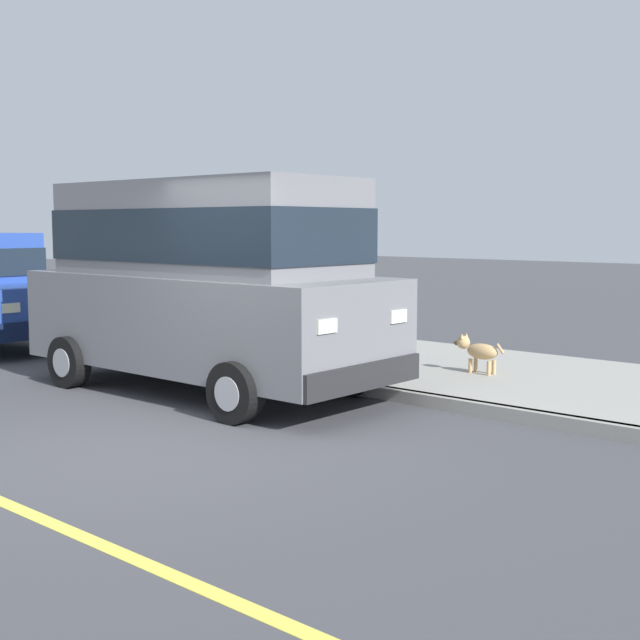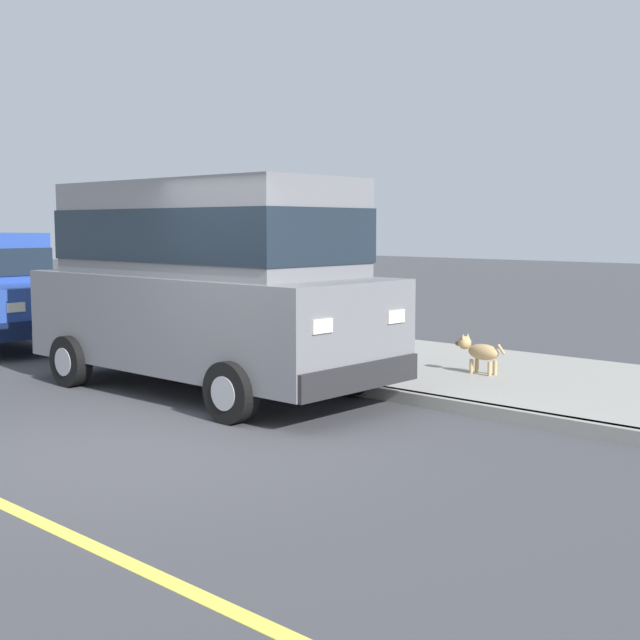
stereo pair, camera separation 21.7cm
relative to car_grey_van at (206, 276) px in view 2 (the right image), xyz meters
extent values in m
plane|color=#424247|center=(-2.14, -1.59, -1.39)|extent=(80.00, 80.00, 0.00)
cube|color=gray|center=(1.06, -1.59, -1.32)|extent=(0.16, 64.00, 0.14)
cube|color=#99968E|center=(2.86, -1.59, -1.32)|extent=(3.60, 64.00, 0.14)
cube|color=slate|center=(0.00, 0.00, -0.52)|extent=(1.97, 4.83, 1.10)
cube|color=slate|center=(0.00, 0.00, 0.58)|extent=(1.73, 3.83, 1.10)
cube|color=#19232D|center=(0.00, 0.00, 0.49)|extent=(1.77, 3.87, 0.61)
cube|color=#252527|center=(0.04, -2.35, -0.93)|extent=(1.86, 0.23, 0.28)
cube|color=#252527|center=(-0.04, 2.35, -0.93)|extent=(1.86, 0.23, 0.28)
cylinder|color=black|center=(0.97, -1.47, -1.07)|extent=(0.23, 0.64, 0.64)
cylinder|color=#9E9EA3|center=(0.97, -1.47, -1.07)|extent=(0.25, 0.36, 0.35)
cylinder|color=black|center=(-0.93, -1.50, -1.07)|extent=(0.23, 0.64, 0.64)
cylinder|color=#9E9EA3|center=(-0.93, -1.50, -1.07)|extent=(0.25, 0.36, 0.35)
cylinder|color=black|center=(0.93, 1.50, -1.07)|extent=(0.23, 0.64, 0.64)
cylinder|color=#9E9EA3|center=(0.93, 1.50, -1.07)|extent=(0.25, 0.36, 0.35)
cylinder|color=black|center=(-0.97, 1.47, -1.07)|extent=(0.23, 0.64, 0.64)
cylinder|color=#9E9EA3|center=(-0.97, 1.47, -1.07)|extent=(0.25, 0.36, 0.35)
cube|color=#EAEACC|center=(0.63, -2.37, -0.36)|extent=(0.28, 0.08, 0.14)
cube|color=#EAEACC|center=(-0.55, -2.39, -0.36)|extent=(0.28, 0.08, 0.14)
cube|color=#0E1837|center=(0.01, 3.77, -0.93)|extent=(1.69, 0.24, 0.28)
cylinder|color=black|center=(0.85, 4.45, -1.07)|extent=(0.24, 0.65, 0.64)
cylinder|color=#9E9EA3|center=(0.85, 4.45, -1.07)|extent=(0.25, 0.36, 0.35)
cylinder|color=black|center=(0.79, 6.74, -1.07)|extent=(0.24, 0.65, 0.64)
cylinder|color=#9E9EA3|center=(0.79, 6.74, -1.07)|extent=(0.25, 0.36, 0.35)
cube|color=#EAEACC|center=(0.55, 3.76, -0.58)|extent=(0.28, 0.09, 0.14)
cube|color=#EAEACC|center=(-0.52, 3.73, -0.58)|extent=(0.28, 0.09, 0.14)
ellipsoid|color=tan|center=(2.61, -2.25, -0.97)|extent=(0.22, 0.45, 0.20)
cylinder|color=tan|center=(2.55, -2.11, -1.16)|extent=(0.05, 0.05, 0.18)
cylinder|color=tan|center=(2.67, -2.12, -1.16)|extent=(0.05, 0.05, 0.18)
cylinder|color=tan|center=(2.54, -2.39, -1.16)|extent=(0.05, 0.05, 0.18)
cylinder|color=tan|center=(2.66, -2.39, -1.16)|extent=(0.05, 0.05, 0.18)
sphere|color=tan|center=(2.62, -1.96, -0.88)|extent=(0.17, 0.17, 0.17)
ellipsoid|color=brown|center=(2.62, -1.87, -0.90)|extent=(0.07, 0.11, 0.06)
cone|color=tan|center=(2.57, -1.97, -0.80)|extent=(0.06, 0.06, 0.07)
cone|color=tan|center=(2.67, -1.98, -0.80)|extent=(0.06, 0.06, 0.07)
cylinder|color=tan|center=(2.59, -2.51, -0.91)|extent=(0.04, 0.12, 0.13)
cylinder|color=gold|center=(1.51, 1.21, -1.22)|extent=(0.24, 0.24, 0.06)
cylinder|color=gold|center=(1.51, 1.21, -0.92)|extent=(0.17, 0.17, 0.55)
sphere|color=gold|center=(1.51, 1.21, -0.60)|extent=(0.15, 0.15, 0.15)
cylinder|color=gold|center=(1.39, 1.21, -0.89)|extent=(0.10, 0.07, 0.07)
cylinder|color=gold|center=(1.63, 1.21, -0.89)|extent=(0.10, 0.07, 0.07)
camera|label=1|loc=(-6.67, -7.78, 0.60)|focal=47.73mm
camera|label=2|loc=(-6.52, -7.94, 0.60)|focal=47.73mm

